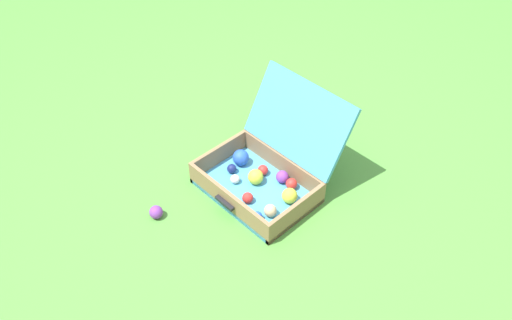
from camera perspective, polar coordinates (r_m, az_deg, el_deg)
The scene contains 3 objects.
ground_plane at distance 2.49m, azimuth 1.28°, elevation -3.41°, with size 16.00×16.00×0.00m, color #4C8C38.
open_suitcase at distance 2.45m, azimuth 1.28°, elevation -0.94°, with size 0.53×0.57×0.45m.
stray_ball_on_grass at distance 2.40m, azimuth -10.81°, elevation -5.58°, with size 0.06×0.06×0.06m, color purple.
Camera 1 is at (1.20, -1.23, 1.80)m, focal length 36.79 mm.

